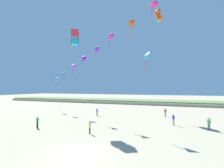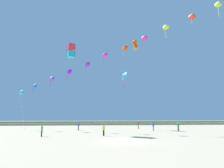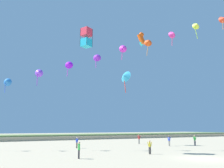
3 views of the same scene
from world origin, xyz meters
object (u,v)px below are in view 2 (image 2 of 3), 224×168
Objects in this scene: person_far_center at (78,126)px; large_kite_mid_trail at (135,45)px; person_mid_center at (42,130)px; person_far_left at (178,126)px; large_kite_low_lead at (71,51)px; person_far_right at (138,124)px; large_kite_high_solo at (123,76)px; person_near_right at (153,126)px; person_near_left at (104,129)px.

person_far_center is 21.66m from large_kite_mid_trail.
person_far_center is (3.99, 11.29, -0.01)m from person_mid_center.
large_kite_low_lead is (-19.90, -1.33, 13.32)m from person_far_left.
large_kite_low_lead is 0.90× the size of large_kite_mid_trail.
person_far_left is 9.67m from person_far_right.
person_mid_center is 11.97m from person_far_center.
person_far_center is (-13.12, -3.28, -0.09)m from person_far_right.
large_kite_low_lead is at bearing -102.54° from person_far_center.
large_kite_high_solo is at bearing 13.11° from person_far_center.
person_far_left is 0.62× the size of large_kite_mid_trail.
person_mid_center is 1.01× the size of person_far_center.
person_near_right is 4.49m from person_far_left.
large_kite_mid_trail is at bearing 36.05° from person_mid_center.
person_mid_center is at bearing -135.08° from large_kite_high_solo.
large_kite_low_lead is (-14.46, -9.33, 13.30)m from person_far_right.
person_mid_center is at bearing -163.75° from person_far_left.
person_far_left is at bearing 24.81° from person_near_left.
person_far_right is (-1.14, 6.68, 0.05)m from person_near_right.
person_mid_center is at bearing -156.62° from person_near_right.
large_kite_mid_trail is at bearing -109.72° from person_far_right.
large_kite_high_solo is at bearing 142.26° from person_far_left.
large_kite_low_lead is at bearing -176.17° from person_far_left.
large_kite_mid_trail reaches higher than person_mid_center.
person_far_left is at bearing -37.74° from large_kite_high_solo.
large_kite_mid_trail reaches higher than large_kite_low_lead.
large_kite_high_solo is (-3.55, -1.05, 10.99)m from person_far_right.
person_far_left is 0.68× the size of large_kite_low_lead.
person_far_left is 19.71m from large_kite_mid_trail.
person_mid_center is at bearing -143.95° from large_kite_mid_trail.
person_far_center is at bearing -178.04° from large_kite_mid_trail.
person_near_right is at bearing 162.93° from person_far_left.
person_near_right is at bearing -13.42° from person_far_center.
large_kite_mid_trail is 0.65× the size of large_kite_high_solo.
large_kite_mid_trail is at bearing 25.71° from large_kite_low_lead.
large_kite_mid_trail is (-2.17, 3.82, 17.93)m from person_near_right.
person_near_left is 8.31m from person_mid_center.
large_kite_mid_trail reaches higher than person_far_center.
person_mid_center is 0.93× the size of person_far_left.
person_mid_center is 0.63× the size of large_kite_low_lead.
large_kite_mid_trail is (-6.46, 5.14, 17.89)m from person_far_left.
person_near_left is at bearing -0.07° from person_mid_center.
person_far_left reaches higher than person_near_left.
large_kite_high_solo is (-2.52, 1.81, -6.89)m from large_kite_mid_trail.
person_far_center is at bearing -166.89° from large_kite_high_solo.
person_near_right is 19.87m from person_mid_center.
person_near_right is at bearing 9.65° from large_kite_low_lead.
person_mid_center is 23.47m from person_far_left.
large_kite_mid_trail reaches higher than person_near_left.
person_near_left is 18.27m from large_kite_high_solo.
person_far_left is (22.54, 6.57, 0.07)m from person_mid_center.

